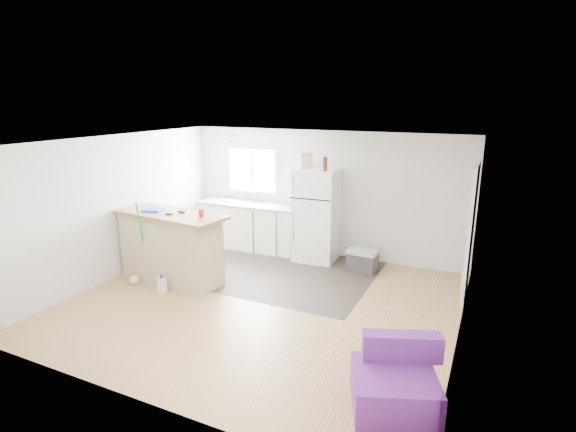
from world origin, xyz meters
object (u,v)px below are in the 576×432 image
object	(u,v)px
refrigerator	(317,215)
kitchen_cabinets	(250,225)
cooler	(363,260)
mop	(137,271)
blue_tray	(153,210)
cardboard_box	(307,161)
purple_seat	(395,383)
peninsula	(171,247)
bottle_left	(325,164)
cleaner_jug	(162,285)
red_cup	(201,213)
bottle_right	(325,163)

from	to	relation	value
refrigerator	kitchen_cabinets	bearing A→B (deg)	174.86
cooler	mop	bearing A→B (deg)	-140.97
blue_tray	cardboard_box	size ratio (longest dim) A/B	1.00
cooler	blue_tray	size ratio (longest dim) A/B	1.82
purple_seat	mop	bearing A→B (deg)	143.72
peninsula	bottle_left	bearing A→B (deg)	49.31
peninsula	refrigerator	xyz separation A→B (m)	(1.79, 1.99, 0.27)
refrigerator	bottle_left	size ratio (longest dim) A/B	6.89
bottle_left	cleaner_jug	bearing A→B (deg)	-127.88
mop	blue_tray	world-z (taller)	mop
red_cup	bottle_right	world-z (taller)	bottle_right
cooler	blue_tray	xyz separation A→B (m)	(-3.07, -1.80, 0.99)
kitchen_cabinets	bottle_right	world-z (taller)	bottle_right
purple_seat	blue_tray	size ratio (longest dim) A/B	3.41
cleaner_jug	mop	bearing A→B (deg)	-175.85
cardboard_box	bottle_left	distance (m)	0.38
bottle_right	purple_seat	bearing A→B (deg)	-59.11
cleaner_jug	mop	distance (m)	0.62
mop	bottle_right	distance (m)	3.70
cardboard_box	purple_seat	bearing A→B (deg)	-55.23
cleaner_jug	refrigerator	bearing A→B (deg)	69.39
refrigerator	bottle_right	bearing A→B (deg)	-17.89
kitchen_cabinets	blue_tray	bearing A→B (deg)	-108.88
purple_seat	refrigerator	bearing A→B (deg)	101.29
kitchen_cabinets	mop	world-z (taller)	mop
refrigerator	bottle_right	xyz separation A→B (m)	(0.16, -0.04, 0.99)
red_cup	blue_tray	distance (m)	0.94
red_cup	bottle_right	size ratio (longest dim) A/B	0.48
bottle_left	cooler	bearing A→B (deg)	-8.16
red_cup	bottle_left	xyz separation A→B (m)	(1.35, 1.86, 0.61)
refrigerator	blue_tray	xyz separation A→B (m)	(-2.09, -2.03, 0.33)
cardboard_box	bottle_right	size ratio (longest dim) A/B	1.20
bottle_right	mop	bearing A→B (deg)	-135.80
kitchen_cabinets	purple_seat	distance (m)	5.23
mop	bottle_left	world-z (taller)	bottle_left
kitchen_cabinets	mop	distance (m)	2.54
cleaner_jug	blue_tray	size ratio (longest dim) A/B	0.96
refrigerator	red_cup	size ratio (longest dim) A/B	14.35
purple_seat	bottle_left	xyz separation A→B (m)	(-2.08, 3.47, 1.61)
kitchen_cabinets	red_cup	world-z (taller)	red_cup
cleaner_jug	bottle_right	world-z (taller)	bottle_right
purple_seat	blue_tray	distance (m)	4.74
mop	peninsula	bearing A→B (deg)	16.81
peninsula	kitchen_cabinets	bearing A→B (deg)	87.08
cardboard_box	cleaner_jug	bearing A→B (deg)	-121.01
red_cup	refrigerator	bearing A→B (deg)	59.50
cooler	bottle_left	bearing A→B (deg)	177.20
mop	bottle_right	size ratio (longest dim) A/B	5.66
kitchen_cabinets	cardboard_box	bearing A→B (deg)	-6.40
cooler	blue_tray	distance (m)	3.70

